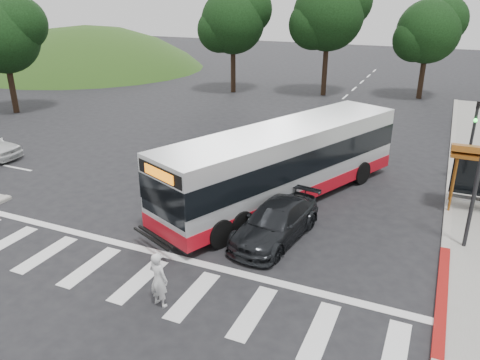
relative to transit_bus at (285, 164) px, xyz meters
The scene contains 13 objects.
ground 4.05m from the transit_bus, 125.79° to the right, with size 140.00×140.00×0.00m, color black.
curb_east 8.62m from the transit_bus, 36.18° to the left, with size 0.30×40.00×0.15m, color #9E9991.
curb_east_red 8.62m from the transit_bus, 36.18° to the right, with size 0.32×6.00×0.15m, color maroon.
hillside_nw 43.58m from the transit_bus, 141.68° to the left, with size 44.00×44.00×10.00m, color #214516.
crosswalk_ladder 8.45m from the transit_bus, 105.13° to the right, with size 18.00×2.60×0.01m, color silver.
traffic_signal_ne_short 9.28m from the transit_bus, 36.44° to the left, with size 0.18×0.37×4.00m.
tree_north_a 24.01m from the transit_bus, 100.03° to the left, with size 6.60×6.15×10.17m.
tree_north_b 25.68m from the transit_bus, 81.13° to the left, with size 5.72×5.33×8.43m.
tree_north_c 24.72m from the transit_bus, 119.84° to the left, with size 6.16×5.74×9.30m.
tree_west_a 25.42m from the transit_bus, 163.67° to the left, with size 5.72×5.33×8.43m.
transit_bus is the anchor object (origin of this frame).
pedestrian 8.85m from the transit_bus, 95.46° to the right, with size 0.64×0.42×1.77m, color silver.
dark_sedan 3.81m from the transit_bus, 75.70° to the right, with size 1.93×4.76×1.38m, color black.
Camera 1 is at (8.20, -15.37, 8.70)m, focal length 35.00 mm.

